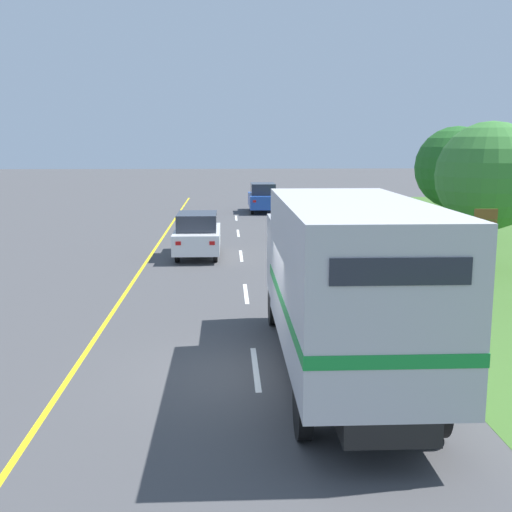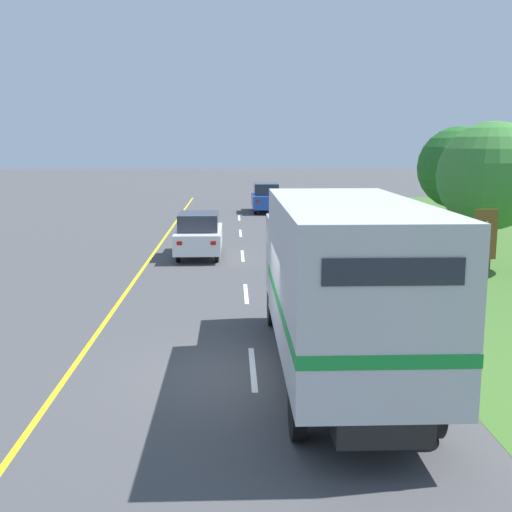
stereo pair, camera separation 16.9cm
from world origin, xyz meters
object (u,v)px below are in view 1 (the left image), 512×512
(horse_trailer_truck, at_px, (343,279))
(roadside_tree_near, at_px, (490,176))
(lead_car_blue_ahead, at_px, (263,197))
(highway_sign, at_px, (461,242))
(lead_car_white, at_px, (198,234))
(roadside_tree_mid, at_px, (456,168))
(roadside_tree_far, at_px, (460,161))

(horse_trailer_truck, relative_size, roadside_tree_near, 1.60)
(lead_car_blue_ahead, relative_size, highway_sign, 1.64)
(lead_car_white, height_order, roadside_tree_mid, roadside_tree_mid)
(lead_car_blue_ahead, relative_size, roadside_tree_mid, 0.82)
(horse_trailer_truck, height_order, roadside_tree_far, roadside_tree_far)
(horse_trailer_truck, distance_m, roadside_tree_mid, 19.91)
(highway_sign, height_order, roadside_tree_far, roadside_tree_far)
(lead_car_blue_ahead, height_order, roadside_tree_far, roadside_tree_far)
(lead_car_white, xyz_separation_m, roadside_tree_near, (10.59, -3.03, 2.47))
(roadside_tree_mid, relative_size, roadside_tree_far, 1.06)
(highway_sign, bearing_deg, roadside_tree_mid, 71.38)
(lead_car_white, relative_size, roadside_tree_mid, 0.77)
(lead_car_white, xyz_separation_m, roadside_tree_far, (14.34, 10.32, 2.60))
(roadside_tree_far, bearing_deg, roadside_tree_near, -105.69)
(lead_car_white, xyz_separation_m, highway_sign, (8.10, -7.29, 0.77))
(highway_sign, distance_m, roadside_tree_mid, 12.20)
(highway_sign, xyz_separation_m, roadside_tree_far, (6.24, 17.61, 1.83))
(horse_trailer_truck, bearing_deg, roadside_tree_near, 56.22)
(lead_car_white, bearing_deg, roadside_tree_mid, 19.17)
(lead_car_white, xyz_separation_m, lead_car_blue_ahead, (3.56, 16.62, 0.05))
(roadside_tree_near, relative_size, roadside_tree_far, 1.06)
(highway_sign, bearing_deg, roadside_tree_far, 70.48)
(lead_car_blue_ahead, xyz_separation_m, highway_sign, (4.54, -23.91, 0.71))
(lead_car_blue_ahead, bearing_deg, roadside_tree_near, -70.31)
(lead_car_blue_ahead, bearing_deg, highway_sign, -79.25)
(highway_sign, bearing_deg, lead_car_white, 138.02)
(roadside_tree_mid, xyz_separation_m, roadside_tree_far, (2.39, 6.17, 0.13))
(lead_car_blue_ahead, distance_m, highway_sign, 24.34)
(roadside_tree_far, bearing_deg, horse_trailer_truck, -114.41)
(lead_car_white, distance_m, roadside_tree_near, 11.29)
(lead_car_blue_ahead, height_order, roadside_tree_near, roadside_tree_near)
(horse_trailer_truck, bearing_deg, roadside_tree_mid, 64.51)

